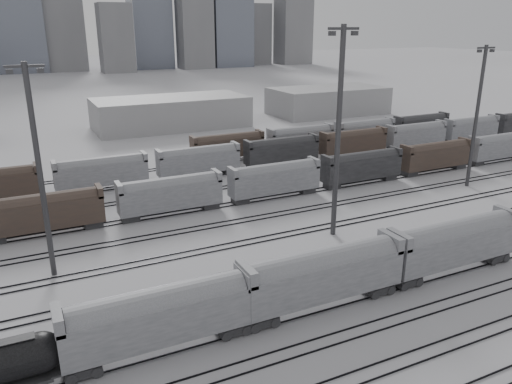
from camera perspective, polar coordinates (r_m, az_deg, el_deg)
name	(u,v)px	position (r m, az deg, el deg)	size (l,w,h in m)	color
ground	(354,304)	(51.43, 11.14, -12.49)	(900.00, 900.00, 0.00)	silver
tracks	(272,239)	(64.49, 1.85, -5.37)	(220.00, 71.50, 0.16)	black
hopper_car_a	(160,314)	(43.04, -10.95, -13.58)	(16.19, 3.22, 5.79)	black
hopper_car_b	(323,273)	(48.67, 7.65, -9.17)	(16.85, 3.35, 6.03)	black
hopper_car_c	(454,241)	(59.12, 21.71, -5.26)	(16.65, 3.31, 5.96)	black
light_mast_b	(39,169)	(56.04, -23.53, 2.44)	(3.66, 0.59, 22.91)	#37373A
light_mast_c	(338,130)	(62.75, 9.39, 7.06)	(4.22, 0.67, 26.35)	#37373A
light_mast_d	(477,114)	(90.23, 23.92, 8.14)	(3.73, 0.60, 23.28)	#37373A
bg_string_near	(275,181)	(79.06, 2.13, 1.31)	(151.00, 3.00, 5.60)	gray
bg_string_mid	(282,152)	(97.20, 2.93, 4.59)	(151.00, 3.00, 5.60)	black
bg_string_far	(333,136)	(112.85, 8.83, 6.36)	(66.00, 3.00, 5.60)	#44342B
warehouse_mid	(171,112)	(136.76, -9.69, 8.95)	(40.00, 18.00, 8.00)	#A09FA2
warehouse_right	(328,101)	(157.98, 8.23, 10.29)	(35.00, 18.00, 8.00)	#A09FA2
skyline	(74,9)	(317.06, -20.04, 19.06)	(316.00, 22.40, 95.00)	gray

